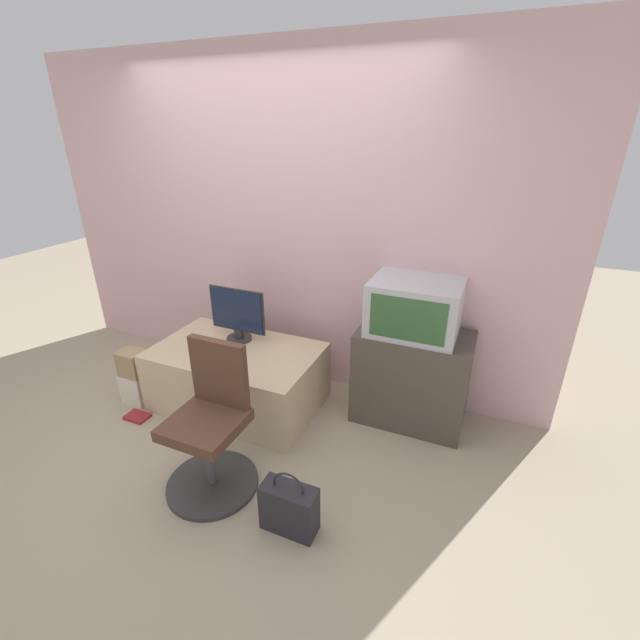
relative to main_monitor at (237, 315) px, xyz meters
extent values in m
plane|color=tan|center=(0.14, -0.86, -0.70)|extent=(12.00, 12.00, 0.00)
cube|color=beige|center=(0.14, 0.46, 0.60)|extent=(4.40, 0.05, 2.60)
cube|color=#CCB289|center=(0.07, -0.16, -0.46)|extent=(1.25, 0.78, 0.48)
cube|color=#4C4238|center=(1.35, 0.18, -0.34)|extent=(0.80, 0.46, 0.71)
cylinder|color=#2D2D2D|center=(0.00, 0.00, -0.20)|extent=(0.20, 0.20, 0.02)
cylinder|color=#2D2D2D|center=(0.00, 0.00, -0.16)|extent=(0.07, 0.07, 0.07)
cube|color=#2D2D2D|center=(0.00, 0.00, 0.04)|extent=(0.48, 0.01, 0.35)
cube|color=#19233D|center=(0.00, 0.00, 0.04)|extent=(0.45, 0.02, 0.32)
cube|color=#2D2D2D|center=(-0.02, -0.31, -0.21)|extent=(0.35, 0.10, 0.01)
ellipsoid|color=#4C4C51|center=(0.22, -0.31, -0.20)|extent=(0.06, 0.04, 0.03)
cube|color=#B7B7BC|center=(1.32, 0.21, 0.21)|extent=(0.60, 0.47, 0.38)
cube|color=#335B33|center=(1.32, -0.03, 0.21)|extent=(0.50, 0.01, 0.30)
cylinder|color=#333333|center=(0.39, -0.97, -0.68)|extent=(0.56, 0.56, 0.03)
cylinder|color=#4C4C51|center=(0.39, -0.97, -0.47)|extent=(0.05, 0.05, 0.40)
cube|color=#513323|center=(0.39, -0.97, -0.23)|extent=(0.41, 0.41, 0.07)
cube|color=#513323|center=(0.39, -0.79, 0.02)|extent=(0.37, 0.05, 0.42)
cube|color=beige|center=(-0.70, -0.45, -0.58)|extent=(0.21, 0.18, 0.24)
cube|color=#A3845B|center=(-0.70, -0.45, -0.35)|extent=(0.19, 0.16, 0.21)
cube|color=#232328|center=(0.97, -1.06, -0.55)|extent=(0.31, 0.14, 0.29)
torus|color=#232328|center=(0.97, -1.06, -0.39)|extent=(0.18, 0.01, 0.18)
cube|color=maroon|center=(-0.54, -0.64, -0.68)|extent=(0.18, 0.12, 0.02)
camera|label=1|loc=(1.79, -2.54, 1.34)|focal=24.00mm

